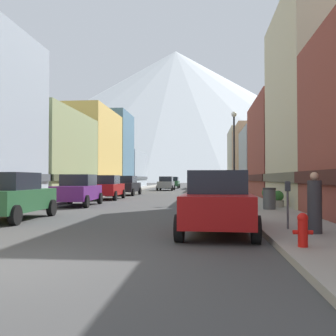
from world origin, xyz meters
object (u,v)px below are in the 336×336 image
car_left_3 (127,185)px  fire_hydrant_near (303,229)px  car_left_2 (107,187)px  potted_plant_0 (267,194)px  parking_meter_near (288,198)px  potted_plant_2 (278,199)px  car_left_1 (78,190)px  trash_bin_right (269,198)px  streetlamp_right (234,142)px  car_driving_0 (173,182)px  pedestrian_1 (80,187)px  car_right_1 (212,191)px  pedestrian_0 (315,205)px  car_right_0 (218,202)px  car_driving_1 (166,183)px  car_left_0 (11,196)px

car_left_3 → fire_hydrant_near: (9.25, -27.40, -0.37)m
car_left_2 → potted_plant_0: (10.80, -5.17, -0.27)m
parking_meter_near → potted_plant_2: (1.25, 8.42, -0.47)m
car_left_1 → potted_plant_0: bearing=7.7°
car_left_1 → trash_bin_right: 10.76m
car_left_3 → streetlamp_right: streetlamp_right is taller
car_driving_0 → pedestrian_1: bearing=-98.5°
fire_hydrant_near → parking_meter_near: parking_meter_near is taller
car_left_3 → parking_meter_near: size_ratio=3.33×
car_right_1 → pedestrian_0: car_right_1 is taller
fire_hydrant_near → potted_plant_0: potted_plant_0 is taller
streetlamp_right → car_right_1: bearing=-104.3°
potted_plant_2 → car_right_0: bearing=-110.8°
trash_bin_right → car_right_1: bearing=141.6°
pedestrian_1 → car_driving_1: bearing=77.3°
car_right_0 → trash_bin_right: 7.45m
pedestrian_0 → streetlamp_right: size_ratio=0.27×
potted_plant_0 → potted_plant_2: size_ratio=1.05×
potted_plant_0 → pedestrian_1: (-13.25, 6.33, 0.29)m
car_right_1 → car_driving_0: (-5.40, 40.35, 0.00)m
car_left_3 → car_right_0: (7.60, -24.43, 0.00)m
pedestrian_0 → car_left_3: bearing=111.7°
car_left_1 → car_right_1: bearing=-11.4°
car_left_3 → pedestrian_0: (10.05, -25.31, -0.03)m
car_right_0 → car_right_1: same height
streetlamp_right → car_driving_0: bearing=101.5°
car_left_1 → car_right_1: same height
trash_bin_right → potted_plant_2: trash_bin_right is taller
pedestrian_1 → car_left_3: bearing=68.1°
car_left_1 → parking_meter_near: (9.55, -10.56, 0.11)m
car_left_3 → parking_meter_near: (9.55, -24.44, 0.11)m
car_right_1 → potted_plant_0: bearing=43.2°
car_right_0 → car_left_0: bearing=159.9°
trash_bin_right → pedestrian_0: bearing=-90.7°
fire_hydrant_near → streetlamp_right: 18.40m
car_driving_1 → fire_hydrant_near: 42.57m
car_left_2 → car_right_0: (7.60, -17.19, 0.00)m
car_left_1 → car_left_3: 13.88m
car_left_0 → parking_meter_near: 9.95m
parking_meter_near → potted_plant_0: (1.25, 12.03, -0.39)m
car_right_1 → car_driving_1: size_ratio=1.02×
trash_bin_right → potted_plant_2: (0.65, 1.41, -0.10)m
car_driving_0 → parking_meter_near: 49.92m
fire_hydrant_near → car_driving_0: bearing=97.7°
car_driving_1 → potted_plant_0: car_driving_1 is taller
car_left_0 → car_left_3: same height
car_left_0 → parking_meter_near: bearing=-16.3°
car_left_0 → car_right_0: (7.60, -2.78, 0.00)m
car_left_0 → car_left_3: bearing=90.0°
car_right_1 → potted_plant_2: size_ratio=5.55×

